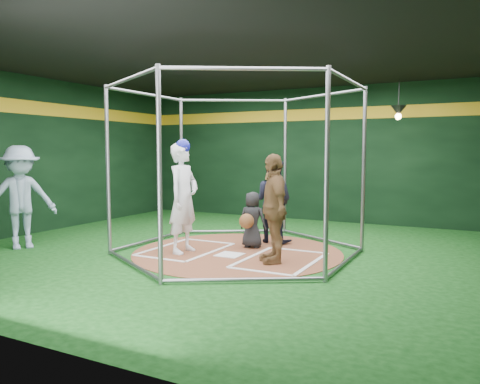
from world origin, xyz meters
The scene contains 12 objects.
room_shell centered at (0.00, 0.01, 1.75)m, with size 10.10×9.10×3.53m.
clay_disc centered at (0.00, 0.00, 0.01)m, with size 3.80×3.80×0.01m, color brown.
home_plate centered at (0.00, -0.30, 0.02)m, with size 0.43×0.43×0.01m, color white.
batter_box_left centered at (-0.95, -0.25, 0.02)m, with size 1.17×1.77×0.01m.
batter_box_right centered at (0.95, -0.25, 0.02)m, with size 1.17×1.77×0.01m.
batting_cage centered at (0.00, 0.00, 1.50)m, with size 4.05×4.67×3.00m.
pendant_lamp_near centered at (2.20, 3.60, 2.74)m, with size 0.34×0.34×0.90m.
batter_figure centered at (-0.85, -0.47, 1.02)m, with size 0.48×0.72×2.05m.
visitor_leopard centered at (0.89, -0.42, 0.91)m, with size 1.05×0.44×1.79m, color #A17645.
catcher_figure centered at (0.07, 0.46, 0.55)m, with size 0.55×0.58×1.07m.
umpire centered at (0.21, 1.15, 0.85)m, with size 0.81×0.63×1.68m, color black.
bystander_blue centered at (-3.81, -1.53, 0.97)m, with size 1.26×0.72×1.95m, color #91A9C0.
Camera 1 is at (3.87, -7.44, 1.84)m, focal length 35.00 mm.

